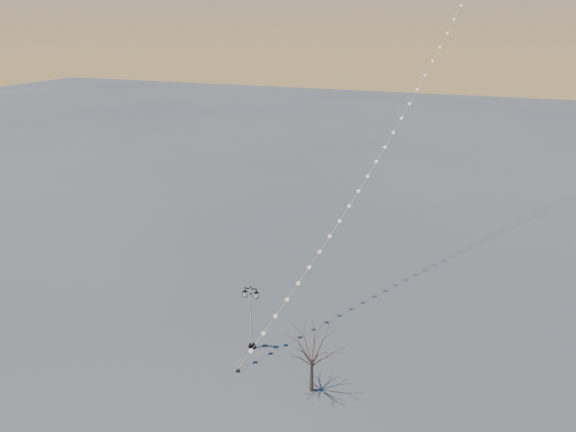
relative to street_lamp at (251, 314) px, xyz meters
The scene contains 4 objects.
ground 3.35m from the street_lamp, 82.02° to the right, with size 300.00×300.00×0.00m, color #404140.
street_lamp is the anchor object (origin of this frame).
bare_tree 6.15m from the street_lamp, 28.11° to the right, with size 2.57×2.57×4.26m.
kite_train 25.23m from the street_lamp, 69.05° to the left, with size 14.10×43.20×36.96m.
Camera 1 is at (13.92, -27.19, 21.65)m, focal length 33.52 mm.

